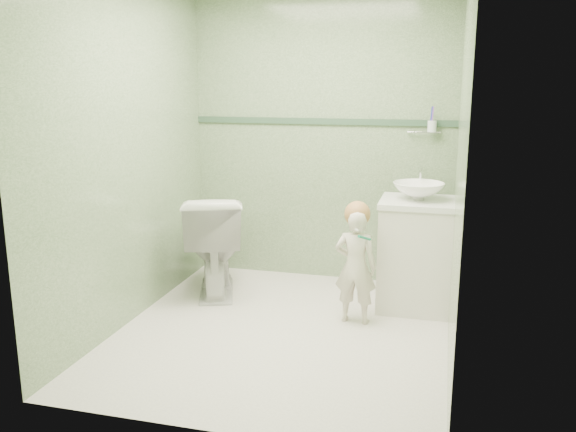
# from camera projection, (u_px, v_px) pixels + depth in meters

# --- Properties ---
(ground) EXTENTS (2.50, 2.50, 0.00)m
(ground) POSITION_uv_depth(u_px,v_px,m) (282.00, 331.00, 4.11)
(ground) COLOR beige
(ground) RESTS_ON ground
(room_shell) EXTENTS (2.50, 2.54, 2.40)m
(room_shell) POSITION_uv_depth(u_px,v_px,m) (282.00, 157.00, 3.85)
(room_shell) COLOR gray
(room_shell) RESTS_ON ground
(trim_stripe) EXTENTS (2.20, 0.02, 0.05)m
(trim_stripe) POSITION_uv_depth(u_px,v_px,m) (321.00, 121.00, 4.98)
(trim_stripe) COLOR #34513C
(trim_stripe) RESTS_ON room_shell
(vanity) EXTENTS (0.52, 0.50, 0.80)m
(vanity) POSITION_uv_depth(u_px,v_px,m) (415.00, 256.00, 4.48)
(vanity) COLOR white
(vanity) RESTS_ON ground
(counter) EXTENTS (0.54, 0.52, 0.04)m
(counter) POSITION_uv_depth(u_px,v_px,m) (418.00, 202.00, 4.39)
(counter) COLOR white
(counter) RESTS_ON vanity
(basin) EXTENTS (0.37, 0.37, 0.13)m
(basin) POSITION_uv_depth(u_px,v_px,m) (418.00, 191.00, 4.37)
(basin) COLOR white
(basin) RESTS_ON counter
(faucet) EXTENTS (0.03, 0.13, 0.18)m
(faucet) POSITION_uv_depth(u_px,v_px,m) (420.00, 176.00, 4.52)
(faucet) COLOR silver
(faucet) RESTS_ON counter
(cup_holder) EXTENTS (0.26, 0.07, 0.21)m
(cup_holder) POSITION_uv_depth(u_px,v_px,m) (431.00, 126.00, 4.71)
(cup_holder) COLOR silver
(cup_holder) RESTS_ON room_shell
(toilet) EXTENTS (0.70, 0.90, 0.81)m
(toilet) POSITION_uv_depth(u_px,v_px,m) (214.00, 243.00, 4.80)
(toilet) COLOR white
(toilet) RESTS_ON ground
(toddler) EXTENTS (0.31, 0.21, 0.82)m
(toddler) POSITION_uv_depth(u_px,v_px,m) (356.00, 267.00, 4.19)
(toddler) COLOR beige
(toddler) RESTS_ON ground
(hair_cap) EXTENTS (0.18, 0.18, 0.18)m
(hair_cap) POSITION_uv_depth(u_px,v_px,m) (357.00, 214.00, 4.13)
(hair_cap) COLOR #AD7642
(hair_cap) RESTS_ON toddler
(teal_toothbrush) EXTENTS (0.11, 0.13, 0.08)m
(teal_toothbrush) POSITION_uv_depth(u_px,v_px,m) (364.00, 237.00, 4.00)
(teal_toothbrush) COLOR #15825F
(teal_toothbrush) RESTS_ON toddler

